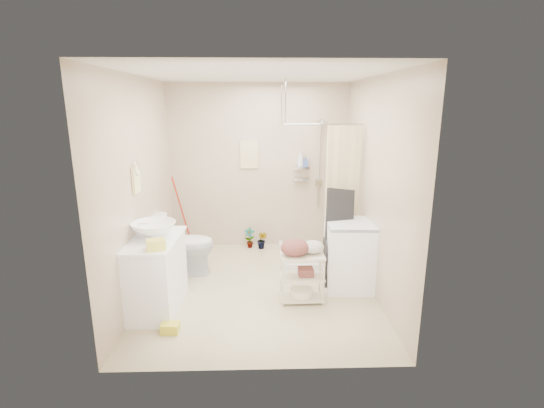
{
  "coord_description": "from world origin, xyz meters",
  "views": [
    {
      "loc": [
        0.03,
        -4.61,
        2.28
      ],
      "look_at": [
        0.17,
        0.25,
        1.04
      ],
      "focal_mm": 26.0,
      "sensor_mm": 36.0,
      "label": 1
    }
  ],
  "objects_px": {
    "vanity": "(156,274)",
    "washing_machine": "(349,255)",
    "toilet": "(183,244)",
    "laundry_rack": "(302,273)"
  },
  "relations": [
    {
      "from": "toilet",
      "to": "washing_machine",
      "type": "bearing_deg",
      "value": -104.92
    },
    {
      "from": "vanity",
      "to": "laundry_rack",
      "type": "height_order",
      "value": "vanity"
    },
    {
      "from": "toilet",
      "to": "washing_machine",
      "type": "distance_m",
      "value": 2.23
    },
    {
      "from": "washing_machine",
      "to": "laundry_rack",
      "type": "bearing_deg",
      "value": -147.46
    },
    {
      "from": "washing_machine",
      "to": "toilet",
      "type": "bearing_deg",
      "value": 171.0
    },
    {
      "from": "vanity",
      "to": "laundry_rack",
      "type": "bearing_deg",
      "value": 6.1
    },
    {
      "from": "vanity",
      "to": "washing_machine",
      "type": "relative_size",
      "value": 1.11
    },
    {
      "from": "vanity",
      "to": "toilet",
      "type": "bearing_deg",
      "value": 84.41
    },
    {
      "from": "vanity",
      "to": "washing_machine",
      "type": "height_order",
      "value": "washing_machine"
    },
    {
      "from": "vanity",
      "to": "laundry_rack",
      "type": "relative_size",
      "value": 1.36
    }
  ]
}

